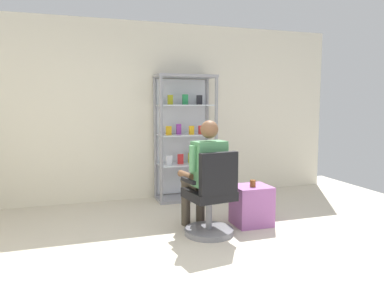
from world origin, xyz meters
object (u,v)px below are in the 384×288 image
Objects in this scene: tea_glass at (253,183)px; seated_shopkeeper at (204,171)px; storage_crate at (251,205)px; office_chair at (211,201)px; display_cabinet_main at (184,137)px.

seated_shopkeeper is at bearing 179.58° from tea_glass.
tea_glass is (-0.01, -0.04, 0.28)m from storage_crate.
storage_crate is (0.63, 0.04, -0.47)m from seated_shopkeeper.
storage_crate is (0.60, 0.20, -0.15)m from office_chair.
office_chair is 0.36m from seated_shopkeeper.
tea_glass is at bearing 14.89° from office_chair.
office_chair reaches higher than storage_crate.
seated_shopkeeper is (-0.02, 0.16, 0.32)m from office_chair.
display_cabinet_main is at bearing 83.66° from office_chair.
storage_crate is at bearing 3.54° from seated_shopkeeper.
office_chair is 0.62m from tea_glass.
office_chair is (-0.18, -1.66, -0.57)m from display_cabinet_main.
tea_glass is at bearing -0.42° from seated_shopkeeper.
tea_glass is at bearing -103.75° from storage_crate.
display_cabinet_main reaches higher than office_chair.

